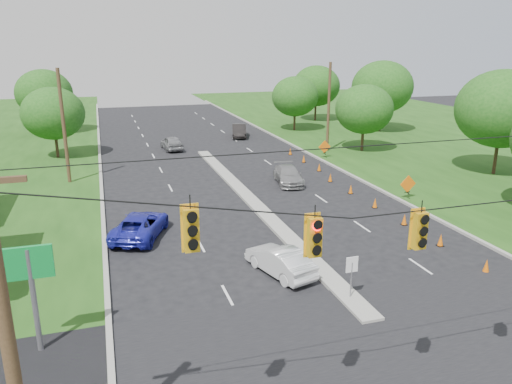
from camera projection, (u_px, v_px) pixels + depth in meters
name	position (u px, v px, depth m)	size (l,w,h in m)	color
curb_left	(101.00, 180.00, 40.80)	(0.25, 110.00, 0.16)	gray
curb_right	(326.00, 163.00, 46.57)	(0.25, 110.00, 0.16)	gray
median	(251.00, 201.00, 35.45)	(1.00, 34.00, 0.18)	gray
median_sign	(352.00, 270.00, 21.32)	(0.55, 0.06, 2.05)	gray
signal_span	(476.00, 259.00, 13.90)	(25.60, 0.32, 9.00)	#422D1C
utility_pole_far_left	(64.00, 127.00, 38.83)	(0.28, 0.28, 9.00)	#422D1C
utility_pole_far_right	(329.00, 108.00, 50.55)	(0.28, 0.28, 9.00)	#422D1C
cone_1	(486.00, 266.00, 24.27)	(0.32, 0.32, 0.70)	#DA6009
cone_2	(441.00, 240.00, 27.47)	(0.32, 0.32, 0.70)	#DA6009
cone_3	(404.00, 219.00, 30.68)	(0.32, 0.32, 0.70)	#DA6009
cone_4	(375.00, 203.00, 33.88)	(0.32, 0.32, 0.70)	#DA6009
cone_5	(351.00, 189.00, 37.08)	(0.32, 0.32, 0.70)	#DA6009
cone_6	(330.00, 178.00, 40.28)	(0.32, 0.32, 0.70)	#DA6009
cone_7	(319.00, 167.00, 43.65)	(0.32, 0.32, 0.70)	#DA6009
cone_8	(304.00, 159.00, 46.85)	(0.32, 0.32, 0.70)	#DA6009
cone_9	(290.00, 151.00, 50.06)	(0.32, 0.32, 0.70)	#DA6009
work_sign_1	(408.00, 185.00, 35.49)	(1.27, 0.58, 1.37)	black
work_sign_2	(325.00, 147.00, 48.29)	(1.27, 0.58, 1.37)	black
tree_5	(53.00, 113.00, 47.59)	(5.88, 5.88, 6.86)	black
tree_6	(44.00, 93.00, 60.56)	(6.72, 6.72, 7.84)	black
tree_8	(502.00, 109.00, 41.06)	(7.56, 7.56, 8.82)	black
tree_9	(364.00, 109.00, 50.68)	(5.88, 5.88, 6.86)	black
tree_10	(382.00, 87.00, 61.76)	(7.56, 7.56, 8.82)	black
tree_11	(316.00, 86.00, 70.85)	(6.72, 6.72, 7.84)	black
tree_12	(295.00, 96.00, 62.91)	(5.88, 5.88, 6.86)	black
white_sedan	(280.00, 261.00, 24.07)	(1.45, 4.16, 1.37)	silver
blue_pickup	(140.00, 225.00, 28.67)	(2.36, 5.12, 1.42)	#2023A6
silver_car_far	(288.00, 175.00, 39.72)	(1.91, 4.69, 1.36)	gray
silver_car_oncoming	(172.00, 143.00, 52.32)	(1.75, 4.36, 1.48)	gray
dark_car_receding	(239.00, 131.00, 59.43)	(1.61, 4.62, 1.52)	black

